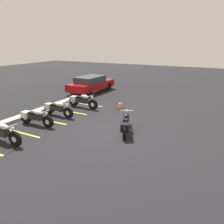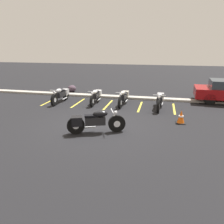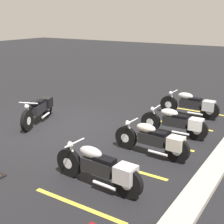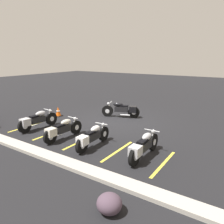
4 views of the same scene
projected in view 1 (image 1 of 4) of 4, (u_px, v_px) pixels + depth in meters
The scene contains 14 objects.
ground at pixel (110, 130), 10.10m from camera, with size 60.00×60.00×0.00m, color black.
motorcycle_black_featured at pixel (126, 123), 9.68m from camera, with size 2.08×0.99×0.86m.
parked_bike_0 at pixel (0, 132), 8.77m from camera, with size 0.59×2.11×0.83m.
parked_bike_1 at pixel (35, 117), 10.59m from camera, with size 0.57×2.03×0.80m.
parked_bike_2 at pixel (56, 108), 11.92m from camera, with size 0.58×2.06×0.81m.
parked_bike_3 at pixel (81, 101), 13.45m from camera, with size 0.60×2.15×0.84m.
car_red at pixel (91, 84), 17.67m from camera, with size 4.40×2.05×1.29m.
concrete_curb at pixel (31, 113), 12.33m from camera, with size 18.00×0.50×0.12m, color #A8A399.
landscape_rock_0 at pixel (76, 91), 16.72m from camera, with size 0.87×0.74×0.61m, color #4C4B47.
traffic_cone at pixel (120, 104), 13.29m from camera, with size 0.40×0.40×0.57m.
stall_line_1 at pixel (23, 133), 9.77m from camera, with size 0.10×2.10×0.00m, color gold.
stall_line_2 at pixel (50, 121), 11.25m from camera, with size 0.10×2.10×0.00m, color gold.
stall_line_3 at pixel (72, 112), 12.74m from camera, with size 0.10×2.10×0.00m, color gold.
stall_line_4 at pixel (89, 105), 14.22m from camera, with size 0.10×2.10×0.00m, color gold.
Camera 1 is at (-8.22, -4.48, 3.88)m, focal length 35.00 mm.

